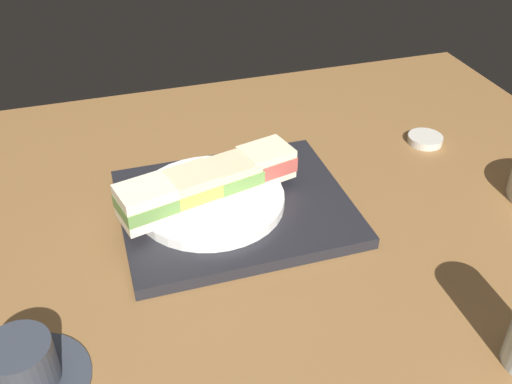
% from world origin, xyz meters
% --- Properties ---
extents(ground_plane, '(1.40, 1.00, 0.03)m').
position_xyz_m(ground_plane, '(0.00, 0.00, -0.01)').
color(ground_plane, brown).
extents(serving_tray, '(0.36, 0.30, 0.02)m').
position_xyz_m(serving_tray, '(-0.00, -0.01, 0.01)').
color(serving_tray, black).
rests_on(serving_tray, ground_plane).
extents(sandwich_plate, '(0.24, 0.24, 0.02)m').
position_xyz_m(sandwich_plate, '(0.04, -0.02, 0.03)').
color(sandwich_plate, white).
rests_on(sandwich_plate, serving_tray).
extents(sandwich_nearmost, '(0.09, 0.09, 0.05)m').
position_xyz_m(sandwich_nearmost, '(-0.06, -0.05, 0.06)').
color(sandwich_nearmost, beige).
rests_on(sandwich_nearmost, sandwich_plate).
extents(sandwich_inner_near, '(0.10, 0.09, 0.05)m').
position_xyz_m(sandwich_inner_near, '(0.00, -0.03, 0.06)').
color(sandwich_inner_near, beige).
rests_on(sandwich_inner_near, sandwich_plate).
extents(sandwich_inner_far, '(0.10, 0.08, 0.05)m').
position_xyz_m(sandwich_inner_far, '(0.07, -0.01, 0.06)').
color(sandwich_inner_far, beige).
rests_on(sandwich_inner_far, sandwich_plate).
extents(sandwich_farmost, '(0.09, 0.08, 0.06)m').
position_xyz_m(sandwich_farmost, '(0.14, 0.01, 0.06)').
color(sandwich_farmost, '#EFE5C1').
rests_on(sandwich_farmost, sandwich_plate).
extents(coffee_cup, '(0.15, 0.15, 0.07)m').
position_xyz_m(coffee_cup, '(0.32, 0.23, 0.03)').
color(coffee_cup, '#333842').
rests_on(coffee_cup, ground_plane).
extents(small_sauce_dish, '(0.07, 0.07, 0.01)m').
position_xyz_m(small_sauce_dish, '(-0.41, -0.12, 0.01)').
color(small_sauce_dish, beige).
rests_on(small_sauce_dish, ground_plane).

